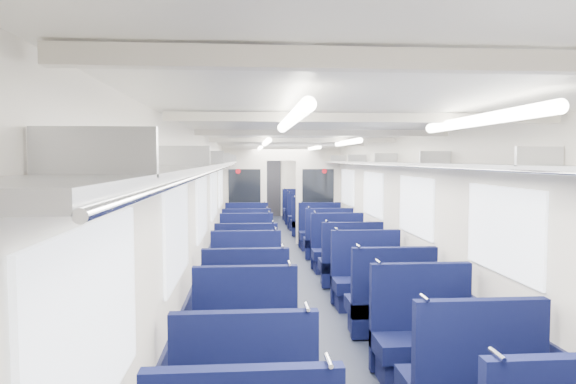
{
  "coord_description": "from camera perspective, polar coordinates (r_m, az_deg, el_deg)",
  "views": [
    {
      "loc": [
        -0.8,
        -9.45,
        2.03
      ],
      "look_at": [
        0.1,
        2.07,
        1.3
      ],
      "focal_mm": 32.21,
      "sensor_mm": 36.0,
      "label": 1
    }
  ],
  "objects": [
    {
      "name": "seat_24",
      "position": [
        15.96,
        -4.56,
        -2.49
      ],
      "size": [
        0.97,
        0.53,
        1.08
      ],
      "color": "#0B1139",
      "rests_on": "floor"
    },
    {
      "name": "seat_9",
      "position": [
        6.2,
        11.23,
        -12.34
      ],
      "size": [
        0.97,
        0.53,
        1.08
      ],
      "color": "#0B1139",
      "rests_on": "floor"
    },
    {
      "name": "seat_15",
      "position": [
        9.47,
        5.56,
        -6.72
      ],
      "size": [
        0.97,
        0.53,
        1.08
      ],
      "color": "#0B1139",
      "rests_on": "floor"
    },
    {
      "name": "luggage_rack_right",
      "position": [
        9.66,
        7.57,
        3.25
      ],
      "size": [
        0.36,
        17.4,
        0.18
      ],
      "color": "#B2B5BA",
      "rests_on": "wall_right"
    },
    {
      "name": "seat_19",
      "position": [
        11.72,
        3.58,
        -4.71
      ],
      "size": [
        0.97,
        0.53,
        1.08
      ],
      "color": "#0B1139",
      "rests_on": "floor"
    },
    {
      "name": "luggage_rack_left",
      "position": [
        9.46,
        -6.98,
        3.25
      ],
      "size": [
        0.36,
        17.4,
        0.18
      ],
      "color": "#B2B5BA",
      "rests_on": "wall_left"
    },
    {
      "name": "seat_23",
      "position": [
        14.96,
        1.81,
        -2.89
      ],
      "size": [
        0.97,
        0.53,
        1.08
      ],
      "color": "#0B1139",
      "rests_on": "floor"
    },
    {
      "name": "dado_left",
      "position": [
        9.61,
        -7.94,
        -6.48
      ],
      "size": [
        0.03,
        17.9,
        0.7
      ],
      "primitive_type": "cube",
      "color": "black",
      "rests_on": "floor"
    },
    {
      "name": "bulkhead",
      "position": [
        12.3,
        -0.73,
        -0.09
      ],
      "size": [
        2.8,
        0.1,
        2.35
      ],
      "color": "beige",
      "rests_on": "floor"
    },
    {
      "name": "seat_27",
      "position": [
        17.09,
        1.02,
        -2.08
      ],
      "size": [
        0.97,
        0.53,
        1.08
      ],
      "color": "#0B1139",
      "rests_on": "floor"
    },
    {
      "name": "seat_16",
      "position": [
        10.51,
        -4.59,
        -5.69
      ],
      "size": [
        0.97,
        0.53,
        1.08
      ],
      "color": "#0B1139",
      "rests_on": "floor"
    },
    {
      "name": "ceiling",
      "position": [
        9.49,
        0.38,
        5.56
      ],
      "size": [
        2.8,
        18.0,
        0.01
      ],
      "primitive_type": "cube",
      "color": "silver",
      "rests_on": "wall_left"
    },
    {
      "name": "seat_12",
      "position": [
        8.2,
        -4.62,
        -8.34
      ],
      "size": [
        0.97,
        0.53,
        1.08
      ],
      "color": "#0B1139",
      "rests_on": "floor"
    },
    {
      "name": "seat_13",
      "position": [
        8.38,
        6.92,
        -8.09
      ],
      "size": [
        0.97,
        0.53,
        1.08
      ],
      "color": "#0B1139",
      "rests_on": "floor"
    },
    {
      "name": "seat_22",
      "position": [
        14.87,
        -4.56,
        -2.94
      ],
      "size": [
        0.97,
        0.53,
        1.08
      ],
      "color": "#0B1139",
      "rests_on": "floor"
    },
    {
      "name": "seat_14",
      "position": [
        9.4,
        -4.61,
        -6.79
      ],
      "size": [
        0.97,
        0.53,
        1.08
      ],
      "color": "#0B1139",
      "rests_on": "floor"
    },
    {
      "name": "seat_10",
      "position": [
        7.15,
        -4.64,
        -10.13
      ],
      "size": [
        0.97,
        0.53,
        1.08
      ],
      "color": "#0B1139",
      "rests_on": "floor"
    },
    {
      "name": "seat_18",
      "position": [
        11.69,
        -4.58,
        -4.74
      ],
      "size": [
        0.97,
        0.53,
        1.08
      ],
      "color": "#0B1139",
      "rests_on": "floor"
    },
    {
      "name": "dado_right",
      "position": [
        9.84,
        8.48,
        -6.25
      ],
      "size": [
        0.03,
        17.9,
        0.7
      ],
      "primitive_type": "cube",
      "color": "black",
      "rests_on": "floor"
    },
    {
      "name": "wall_right",
      "position": [
        9.74,
        8.61,
        -1.46
      ],
      "size": [
        0.02,
        18.0,
        2.35
      ],
      "primitive_type": "cube",
      "color": "beige",
      "rests_on": "floor"
    },
    {
      "name": "seat_11",
      "position": [
        7.27,
        8.75,
        -9.92
      ],
      "size": [
        0.97,
        0.53,
        1.08
      ],
      "color": "#0B1139",
      "rests_on": "floor"
    },
    {
      "name": "seat_20",
      "position": [
        13.62,
        -4.57,
        -3.55
      ],
      "size": [
        0.97,
        0.53,
        1.08
      ],
      "color": "#0B1139",
      "rests_on": "floor"
    },
    {
      "name": "floor",
      "position": [
        9.7,
        0.37,
        -8.46
      ],
      "size": [
        2.8,
        18.0,
        0.01
      ],
      "primitive_type": "cube",
      "color": "black",
      "rests_on": "ground"
    },
    {
      "name": "seat_25",
      "position": [
        16.11,
        1.36,
        -2.43
      ],
      "size": [
        0.97,
        0.53,
        1.08
      ],
      "color": "#0B1139",
      "rests_on": "floor"
    },
    {
      "name": "seat_26",
      "position": [
        17.17,
        -4.55,
        -2.06
      ],
      "size": [
        0.97,
        0.53,
        1.08
      ],
      "color": "#0B1139",
      "rests_on": "floor"
    },
    {
      "name": "seat_7",
      "position": [
        5.15,
        14.83,
        -15.74
      ],
      "size": [
        0.97,
        0.53,
        1.08
      ],
      "color": "#0B1139",
      "rests_on": "floor"
    },
    {
      "name": "seat_21",
      "position": [
        13.71,
        2.39,
        -3.49
      ],
      "size": [
        0.97,
        0.53,
        1.08
      ],
      "color": "#0B1139",
      "rests_on": "floor"
    },
    {
      "name": "wall_left",
      "position": [
        9.5,
        -8.07,
        -1.57
      ],
      "size": [
        0.02,
        18.0,
        2.35
      ],
      "primitive_type": "cube",
      "color": "beige",
      "rests_on": "floor"
    },
    {
      "name": "seat_17",
      "position": [
        10.62,
        4.44,
        -5.59
      ],
      "size": [
        0.97,
        0.53,
        1.08
      ],
      "color": "#0B1139",
      "rests_on": "floor"
    },
    {
      "name": "end_door",
      "position": [
        18.43,
        -1.98,
        0.42
      ],
      "size": [
        0.75,
        0.06,
        2.0
      ],
      "primitive_type": "cube",
      "color": "black",
      "rests_on": "floor"
    },
    {
      "name": "ceiling_fittings",
      "position": [
        9.22,
        0.51,
        5.23
      ],
      "size": [
        2.7,
        16.06,
        0.11
      ],
      "color": "beige",
      "rests_on": "ceiling"
    },
    {
      "name": "wall_far",
      "position": [
        18.48,
        -1.99,
        0.97
      ],
      "size": [
        2.8,
        0.02,
        2.35
      ],
      "primitive_type": "cube",
      "color": "beige",
      "rests_on": "floor"
    },
    {
      "name": "seat_6",
      "position": [
        4.88,
        -4.72,
        -16.73
      ],
      "size": [
        0.97,
        0.53,
        1.08
      ],
      "color": "#0B1139",
      "rests_on": "floor"
    },
    {
      "name": "windows",
      "position": [
        9.05,
        0.62,
        -0.24
      ],
      "size": [
        2.78,
        15.6,
        0.75
      ],
      "color": "white",
      "rests_on": "wall_left"
    },
    {
      "name": "seat_8",
      "position": [
        6.03,
        -4.67,
        -12.73
      ],
      "size": [
        0.97,
        0.53,
        1.08
      ],
      "color": "#0B1139",
      "rests_on": "floor"
    }
  ]
}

